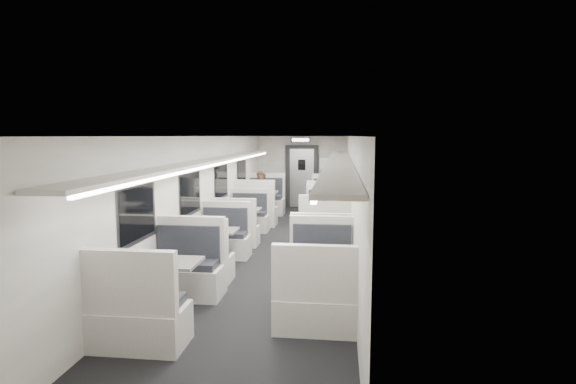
% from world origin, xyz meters
% --- Properties ---
extents(room, '(3.24, 12.24, 2.64)m').
position_xyz_m(room, '(0.00, 0.00, 1.20)').
color(room, black).
rests_on(room, ground).
extents(booth_left_a, '(1.16, 2.35, 1.26)m').
position_xyz_m(booth_left_a, '(-1.00, 3.61, 0.42)').
color(booth_left_a, silver).
rests_on(booth_left_a, room).
extents(booth_left_b, '(0.99, 2.02, 1.08)m').
position_xyz_m(booth_left_b, '(-1.00, 1.25, 0.36)').
color(booth_left_b, silver).
rests_on(booth_left_b, room).
extents(booth_left_c, '(1.01, 2.05, 1.10)m').
position_xyz_m(booth_left_c, '(-1.00, -1.22, 0.37)').
color(booth_left_c, silver).
rests_on(booth_left_c, room).
extents(booth_left_d, '(1.10, 2.22, 1.19)m').
position_xyz_m(booth_left_d, '(-1.00, -3.51, 0.40)').
color(booth_left_d, silver).
rests_on(booth_left_d, room).
extents(booth_right_a, '(1.15, 2.34, 1.25)m').
position_xyz_m(booth_right_a, '(1.00, 3.60, 0.42)').
color(booth_right_a, silver).
rests_on(booth_right_a, room).
extents(booth_right_b, '(1.11, 2.26, 1.21)m').
position_xyz_m(booth_right_b, '(1.00, 1.10, 0.40)').
color(booth_right_b, silver).
rests_on(booth_right_b, room).
extents(booth_right_c, '(1.06, 2.15, 1.15)m').
position_xyz_m(booth_right_c, '(1.00, -0.76, 0.38)').
color(booth_right_c, silver).
rests_on(booth_right_c, room).
extents(booth_right_d, '(1.04, 2.11, 1.13)m').
position_xyz_m(booth_right_d, '(1.00, -2.88, 0.38)').
color(booth_right_d, silver).
rests_on(booth_right_d, room).
extents(passenger, '(0.62, 0.49, 1.50)m').
position_xyz_m(passenger, '(-0.81, 2.70, 0.75)').
color(passenger, black).
rests_on(passenger, room).
extents(window_a, '(0.02, 1.18, 0.84)m').
position_xyz_m(window_a, '(-1.49, 3.40, 1.35)').
color(window_a, black).
rests_on(window_a, room).
extents(window_b, '(0.02, 1.18, 0.84)m').
position_xyz_m(window_b, '(-1.49, 1.20, 1.35)').
color(window_b, black).
rests_on(window_b, room).
extents(window_c, '(0.02, 1.18, 0.84)m').
position_xyz_m(window_c, '(-1.49, -1.00, 1.35)').
color(window_c, black).
rests_on(window_c, room).
extents(window_d, '(0.02, 1.18, 0.84)m').
position_xyz_m(window_d, '(-1.49, -3.20, 1.35)').
color(window_d, black).
rests_on(window_d, room).
extents(luggage_rack_left, '(0.46, 10.40, 0.09)m').
position_xyz_m(luggage_rack_left, '(-1.24, -0.30, 1.92)').
color(luggage_rack_left, silver).
rests_on(luggage_rack_left, room).
extents(luggage_rack_right, '(0.46, 10.40, 0.09)m').
position_xyz_m(luggage_rack_right, '(1.24, -0.30, 1.92)').
color(luggage_rack_right, silver).
rests_on(luggage_rack_right, room).
extents(vestibule_door, '(1.10, 0.13, 2.10)m').
position_xyz_m(vestibule_door, '(0.00, 5.93, 1.04)').
color(vestibule_door, black).
rests_on(vestibule_door, room).
extents(exit_sign, '(0.62, 0.12, 0.16)m').
position_xyz_m(exit_sign, '(0.00, 5.44, 2.28)').
color(exit_sign, black).
rests_on(exit_sign, room).
extents(wall_notice, '(0.32, 0.02, 0.40)m').
position_xyz_m(wall_notice, '(0.75, 5.92, 1.50)').
color(wall_notice, white).
rests_on(wall_notice, room).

